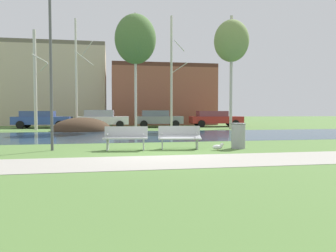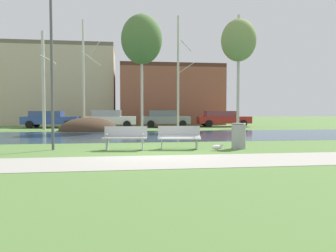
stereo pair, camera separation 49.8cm
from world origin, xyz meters
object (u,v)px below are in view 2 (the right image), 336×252
bench_right (179,137)px  parked_van_nearest_blue (50,119)px  parked_sedan_second_white (110,118)px  parked_hatch_third_grey (165,118)px  bench_left (125,137)px  seagull (217,147)px  trash_bin (239,135)px  streetlamp (51,44)px  parked_wagon_fourth_red (223,118)px

bench_right → parked_van_nearest_blue: 18.75m
parked_sedan_second_white → parked_hatch_third_grey: size_ratio=1.01×
bench_left → seagull: 3.41m
parked_hatch_third_grey → trash_bin: bearing=-87.6°
parked_van_nearest_blue → parked_sedan_second_white: (5.09, -0.83, 0.03)m
bench_left → streetlamp: streetlamp is taller
bench_left → parked_wagon_fourth_red: bearing=61.8°
parked_van_nearest_blue → parked_wagon_fourth_red: parked_wagon_fourth_red is taller
trash_bin → parked_sedan_second_white: size_ratio=0.23×
seagull → parked_van_nearest_blue: size_ratio=0.10×
bench_right → parked_van_nearest_blue: size_ratio=0.35×
parked_van_nearest_blue → parked_sedan_second_white: parked_sedan_second_white is taller
parked_sedan_second_white → parked_van_nearest_blue: bearing=170.7°
seagull → parked_wagon_fourth_red: bearing=72.0°
trash_bin → parked_hatch_third_grey: (-0.69, 16.72, 0.28)m
streetlamp → parked_van_nearest_blue: (-3.67, 16.39, -3.12)m
parked_van_nearest_blue → parked_hatch_third_grey: parked_hatch_third_grey is taller
seagull → streetlamp: (-5.99, 1.03, 3.76)m
trash_bin → parked_wagon_fourth_red: (4.68, 16.89, 0.27)m
parked_van_nearest_blue → bench_right: bearing=-63.6°
parked_hatch_third_grey → bench_right: bearing=-95.5°
bench_left → parked_hatch_third_grey: (3.60, 16.53, 0.32)m
bench_right → parked_sedan_second_white: 16.29m
bench_left → parked_sedan_second_white: (-1.24, 15.96, 0.33)m
trash_bin → parked_sedan_second_white: bearing=108.9°
trash_bin → parked_hatch_third_grey: size_ratio=0.23×
parked_sedan_second_white → parked_wagon_fourth_red: bearing=4.2°
seagull → parked_sedan_second_white: size_ratio=0.11×
bench_right → streetlamp: (-4.68, 0.39, 3.42)m
parked_sedan_second_white → trash_bin: bearing=-71.1°
bench_left → parked_sedan_second_white: 16.01m
streetlamp → parked_hatch_third_grey: streetlamp is taller
seagull → parked_hatch_third_grey: 17.18m
parked_van_nearest_blue → parked_hatch_third_grey: size_ratio=1.12×
parked_hatch_third_grey → parked_wagon_fourth_red: parked_hatch_third_grey is taller
bench_left → trash_bin: bearing=-2.5°
bench_left → parked_wagon_fourth_red: 18.97m
parked_van_nearest_blue → trash_bin: bearing=-57.9°
bench_right → parked_sedan_second_white: (-3.26, 15.96, 0.33)m
bench_right → parked_hatch_third_grey: parked_hatch_third_grey is taller
bench_right → streetlamp: bearing=175.2°
trash_bin → parked_wagon_fourth_red: bearing=74.5°
parked_van_nearest_blue → parked_wagon_fourth_red: 15.30m
trash_bin → seagull: size_ratio=2.11×
trash_bin → seagull: 1.13m
bench_right → trash_bin: bearing=-4.7°
bench_right → parked_sedan_second_white: parked_sedan_second_white is taller
seagull → streetlamp: bearing=170.2°
bench_left → bench_right: bearing=0.0°
parked_van_nearest_blue → parked_sedan_second_white: size_ratio=1.11×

